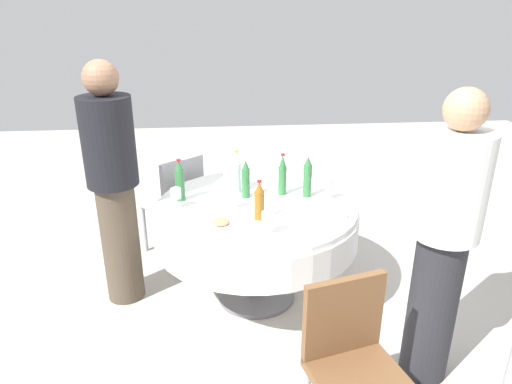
{
  "coord_description": "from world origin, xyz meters",
  "views": [
    {
      "loc": [
        -2.89,
        0.26,
        2.02
      ],
      "look_at": [
        0.0,
        0.0,
        0.83
      ],
      "focal_mm": 32.9,
      "sensor_mm": 36.0,
      "label": 1
    }
  ],
  "objects": [
    {
      "name": "ground_plane",
      "position": [
        0.0,
        0.0,
        0.0
      ],
      "size": [
        10.0,
        10.0,
        0.0
      ],
      "primitive_type": "plane",
      "color": "#B7B2A8"
    },
    {
      "name": "dining_table",
      "position": [
        0.0,
        0.0,
        0.59
      ],
      "size": [
        1.39,
        1.39,
        0.74
      ],
      "color": "white",
      "rests_on": "ground_plane"
    },
    {
      "name": "bottle_green_south",
      "position": [
        0.12,
        0.06,
        0.87
      ],
      "size": [
        0.06,
        0.06,
        0.28
      ],
      "color": "#2D6B38",
      "rests_on": "dining_table"
    },
    {
      "name": "bottle_green_near",
      "position": [
        0.11,
        0.51,
        0.88
      ],
      "size": [
        0.06,
        0.06,
        0.29
      ],
      "color": "#2D6B38",
      "rests_on": "dining_table"
    },
    {
      "name": "bottle_clear_front",
      "position": [
        0.22,
        0.12,
        0.89
      ],
      "size": [
        0.06,
        0.06,
        0.31
      ],
      "color": "silver",
      "rests_on": "dining_table"
    },
    {
      "name": "bottle_green_right",
      "position": [
        0.1,
        -0.37,
        0.88
      ],
      "size": [
        0.06,
        0.06,
        0.3
      ],
      "color": "#2D6B38",
      "rests_on": "dining_table"
    },
    {
      "name": "bottle_green_rear",
      "position": [
        0.15,
        -0.2,
        0.88
      ],
      "size": [
        0.06,
        0.06,
        0.3
      ],
      "color": "#2D6B38",
      "rests_on": "dining_table"
    },
    {
      "name": "bottle_amber_mid",
      "position": [
        -0.23,
        -0.0,
        0.86
      ],
      "size": [
        0.06,
        0.06,
        0.26
      ],
      "color": "#8C5619",
      "rests_on": "dining_table"
    },
    {
      "name": "wine_glass_right",
      "position": [
        -0.45,
        -0.03,
        0.84
      ],
      "size": [
        0.08,
        0.08,
        0.14
      ],
      "color": "white",
      "rests_on": "dining_table"
    },
    {
      "name": "wine_glass_rear",
      "position": [
        0.03,
        -0.5,
        0.85
      ],
      "size": [
        0.06,
        0.06,
        0.15
      ],
      "color": "white",
      "rests_on": "dining_table"
    },
    {
      "name": "wine_glass_mid",
      "position": [
        0.33,
        0.05,
        0.85
      ],
      "size": [
        0.07,
        0.07,
        0.15
      ],
      "color": "white",
      "rests_on": "dining_table"
    },
    {
      "name": "wine_glass_east",
      "position": [
        -0.07,
        0.16,
        0.84
      ],
      "size": [
        0.07,
        0.07,
        0.14
      ],
      "color": "white",
      "rests_on": "dining_table"
    },
    {
      "name": "wine_glass_west",
      "position": [
        -0.02,
        0.53,
        0.84
      ],
      "size": [
        0.07,
        0.07,
        0.14
      ],
      "color": "white",
      "rests_on": "dining_table"
    },
    {
      "name": "plate_west",
      "position": [
        -0.31,
        0.24,
        0.75
      ],
      "size": [
        0.26,
        0.26,
        0.04
      ],
      "color": "white",
      "rests_on": "dining_table"
    },
    {
      "name": "plate_left",
      "position": [
        -0.2,
        -0.45,
        0.75
      ],
      "size": [
        0.25,
        0.25,
        0.02
      ],
      "color": "white",
      "rests_on": "dining_table"
    },
    {
      "name": "knife_near",
      "position": [
        -0.06,
        -0.2,
        0.74
      ],
      "size": [
        0.03,
        0.18,
        0.0
      ],
      "primitive_type": "cube",
      "rotation": [
        0.0,
        0.0,
        1.68
      ],
      "color": "silver",
      "rests_on": "dining_table"
    },
    {
      "name": "person_south",
      "position": [
        0.1,
        0.95,
        0.89
      ],
      "size": [
        0.34,
        0.34,
        1.69
      ],
      "rotation": [
        0.0,
        0.0,
        -0.1
      ],
      "color": "#4C3F33",
      "rests_on": "ground_plane"
    },
    {
      "name": "person_near",
      "position": [
        -0.83,
        -0.9,
        0.87
      ],
      "size": [
        0.34,
        0.34,
        1.65
      ],
      "rotation": [
        0.0,
        0.0,
        2.4
      ],
      "color": "#26262B",
      "rests_on": "ground_plane"
    },
    {
      "name": "chair_mid",
      "position": [
        -1.25,
        -0.33,
        0.52
      ],
      "size": [
        0.49,
        0.49,
        0.87
      ],
      "rotation": [
        0.0,
        0.0,
        1.83
      ],
      "color": "brown",
      "rests_on": "ground_plane"
    },
    {
      "name": "chair_east",
      "position": [
        0.68,
        0.59,
        0.52
      ],
      "size": [
        0.56,
        0.56,
        0.87
      ],
      "rotation": [
        0.0,
        0.0,
        -0.85
      ],
      "color": "#99999E",
      "rests_on": "ground_plane"
    }
  ]
}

